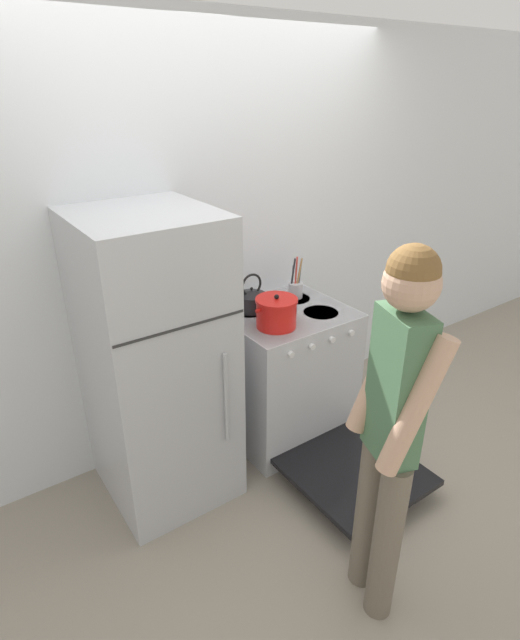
# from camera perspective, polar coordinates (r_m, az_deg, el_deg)

# --- Properties ---
(ground_plane) EXTENTS (14.00, 14.00, 0.00)m
(ground_plane) POSITION_cam_1_polar(r_m,az_deg,el_deg) (3.67, -4.50, -11.07)
(ground_plane) COLOR gray
(wall_back) EXTENTS (10.00, 0.06, 2.55)m
(wall_back) POSITION_cam_1_polar(r_m,az_deg,el_deg) (3.11, -5.59, 8.43)
(wall_back) COLOR silver
(wall_back) RESTS_ON ground_plane
(refrigerator) EXTENTS (0.67, 0.74, 1.64)m
(refrigerator) POSITION_cam_1_polar(r_m,az_deg,el_deg) (2.74, -11.72, -4.90)
(refrigerator) COLOR #B7BABF
(refrigerator) RESTS_ON ground_plane
(stove_range) EXTENTS (0.77, 1.39, 0.89)m
(stove_range) POSITION_cam_1_polar(r_m,az_deg,el_deg) (3.30, 3.15, -6.33)
(stove_range) COLOR silver
(stove_range) RESTS_ON ground_plane
(dutch_oven_pot) EXTENTS (0.29, 0.25, 0.20)m
(dutch_oven_pot) POSITION_cam_1_polar(r_m,az_deg,el_deg) (2.88, 1.88, 0.87)
(dutch_oven_pot) COLOR red
(dutch_oven_pot) RESTS_ON stove_range
(tea_kettle) EXTENTS (0.24, 0.19, 0.24)m
(tea_kettle) POSITION_cam_1_polar(r_m,az_deg,el_deg) (3.10, -0.93, 2.37)
(tea_kettle) COLOR black
(tea_kettle) RESTS_ON stove_range
(utensil_jar) EXTENTS (0.10, 0.10, 0.27)m
(utensil_jar) POSITION_cam_1_polar(r_m,az_deg,el_deg) (3.30, 4.08, 3.65)
(utensil_jar) COLOR #B7BABF
(utensil_jar) RESTS_ON stove_range
(person) EXTENTS (0.35, 0.41, 1.71)m
(person) POSITION_cam_1_polar(r_m,az_deg,el_deg) (2.06, 14.80, -11.56)
(person) COLOR #6B6051
(person) RESTS_ON ground_plane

